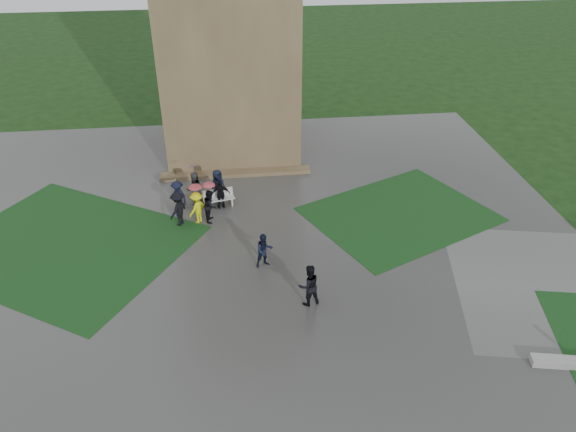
{
  "coord_description": "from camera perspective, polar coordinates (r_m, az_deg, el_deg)",
  "views": [
    {
      "loc": [
        -0.36,
        -19.65,
        15.56
      ],
      "look_at": [
        2.35,
        3.61,
        1.2
      ],
      "focal_mm": 35.0,
      "sensor_mm": 36.0,
      "label": 1
    }
  ],
  "objects": [
    {
      "name": "tower_plinth",
      "position": [
        33.96,
        -5.32,
        4.35
      ],
      "size": [
        9.0,
        0.8,
        0.22
      ],
      "primitive_type": "cube",
      "color": "brown",
      "rests_on": "plaza"
    },
    {
      "name": "ground",
      "position": [
        25.07,
        -4.41,
        -6.96
      ],
      "size": [
        120.0,
        120.0,
        0.0
      ],
      "primitive_type": "plane",
      "color": "black"
    },
    {
      "name": "plaza",
      "position": [
        26.66,
        -4.63,
        -4.29
      ],
      "size": [
        34.0,
        34.0,
        0.02
      ],
      "primitive_type": "cube",
      "color": "#363634",
      "rests_on": "ground"
    },
    {
      "name": "pedestrian_mid",
      "position": [
        25.62,
        -2.42,
        -3.52
      ],
      "size": [
        0.92,
        0.7,
        1.69
      ],
      "primitive_type": "imported",
      "rotation": [
        0.0,
        0.0,
        0.31
      ],
      "color": "black",
      "rests_on": "plaza"
    },
    {
      "name": "pedestrian_near",
      "position": [
        23.41,
        2.13,
        -7.04
      ],
      "size": [
        1.04,
        0.77,
        1.91
      ],
      "primitive_type": "imported",
      "rotation": [
        0.0,
        0.0,
        3.43
      ],
      "color": "black",
      "rests_on": "plaza"
    },
    {
      "name": "visitor_cluster",
      "position": [
        29.97,
        -9.32,
        2.25
      ],
      "size": [
        3.39,
        3.81,
        2.43
      ],
      "color": "black",
      "rests_on": "plaza"
    },
    {
      "name": "lawn_inset_right",
      "position": [
        30.46,
        11.27,
        0.18
      ],
      "size": [
        11.12,
        10.15,
        0.01
      ],
      "primitive_type": "cube",
      "rotation": [
        0.0,
        0.0,
        0.44
      ],
      "color": "#123315",
      "rests_on": "plaza"
    },
    {
      "name": "bench",
      "position": [
        30.61,
        -7.06,
        1.82
      ],
      "size": [
        1.74,
        0.89,
        0.97
      ],
      "rotation": [
        0.0,
        0.0,
        0.23
      ],
      "color": "beige",
      "rests_on": "plaza"
    },
    {
      "name": "tower",
      "position": [
        35.27,
        -6.35,
        20.62
      ],
      "size": [
        8.0,
        8.0,
        18.0
      ],
      "primitive_type": "cube",
      "color": "brown",
      "rests_on": "ground"
    },
    {
      "name": "lawn_inset_left",
      "position": [
        29.44,
        -21.59,
        -2.83
      ],
      "size": [
        14.1,
        13.46,
        0.01
      ],
      "primitive_type": "cube",
      "rotation": [
        0.0,
        0.0,
        -0.56
      ],
      "color": "#123315",
      "rests_on": "plaza"
    }
  ]
}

